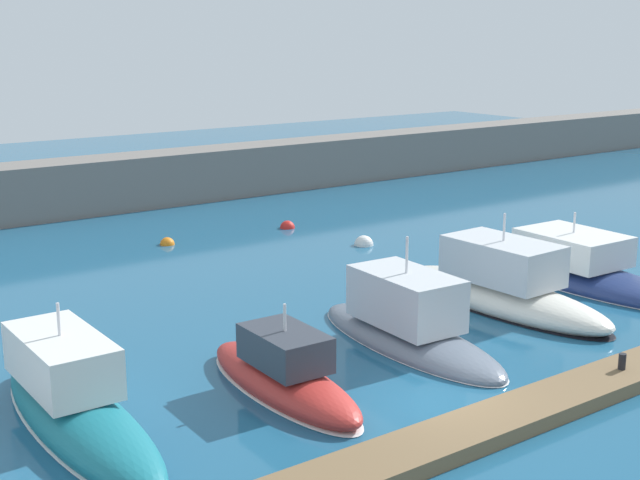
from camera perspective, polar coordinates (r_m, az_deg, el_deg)
name	(u,v)px	position (r m, az deg, el deg)	size (l,w,h in m)	color
ground_plane	(433,405)	(22.49, 7.40, -10.70)	(120.00, 120.00, 0.00)	#1E567A
dock_pier	(489,425)	(21.20, 11.02, -11.84)	(31.03, 1.55, 0.38)	brown
breakwater_seawall	(47,190)	(46.03, -17.49, 3.14)	(108.00, 2.86, 2.79)	slate
motorboat_teal_second	(75,404)	(21.78, -15.81, -10.30)	(2.12, 8.56, 3.26)	#19707F
motorboat_red_third	(283,375)	(22.96, -2.44, -8.84)	(2.10, 6.60, 2.68)	#B72D28
motorboat_slate_fourth	(407,326)	(26.45, 5.74, -5.64)	(2.97, 8.13, 3.73)	slate
motorboat_ivory_fifth	(500,287)	(30.39, 11.76, -3.03)	(2.96, 9.00, 3.58)	silver
motorboat_navy_sixth	(571,269)	(34.33, 16.13, -1.84)	(3.50, 10.45, 3.03)	navy
mooring_buoy_red	(287,228)	(41.75, -2.15, 0.80)	(0.72, 0.72, 0.72)	red
mooring_buoy_orange	(167,245)	(39.05, -9.99, -0.30)	(0.65, 0.65, 0.65)	orange
mooring_buoy_white	(364,245)	(38.41, 2.89, -0.33)	(0.86, 0.86, 0.86)	white
dock_bollard	(622,361)	(24.77, 19.22, -7.54)	(0.20, 0.20, 0.44)	black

